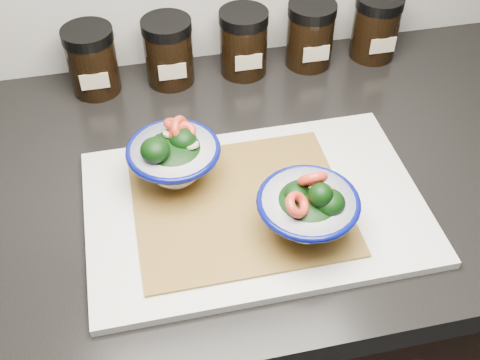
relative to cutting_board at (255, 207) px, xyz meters
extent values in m
cube|color=black|center=(0.11, 0.08, -0.48)|extent=(3.43, 0.58, 0.86)
cube|color=black|center=(0.11, 0.08, -0.03)|extent=(3.50, 0.60, 0.04)
cube|color=silver|center=(0.00, 0.00, 0.00)|extent=(0.45, 0.30, 0.01)
cube|color=olive|center=(-0.02, 0.00, 0.01)|extent=(0.28, 0.24, 0.00)
cylinder|color=white|center=(-0.10, 0.07, 0.01)|extent=(0.04, 0.04, 0.01)
ellipsoid|color=white|center=(-0.10, 0.07, 0.03)|extent=(0.07, 0.07, 0.03)
torus|color=#050A56|center=(-0.10, 0.07, 0.06)|extent=(0.13, 0.13, 0.01)
torus|color=#050A56|center=(-0.10, 0.07, 0.05)|extent=(0.11, 0.11, 0.00)
ellipsoid|color=black|center=(-0.10, 0.07, 0.05)|extent=(0.09, 0.09, 0.04)
ellipsoid|color=black|center=(-0.08, 0.07, 0.07)|extent=(0.04, 0.04, 0.03)
cylinder|color=#477233|center=(-0.08, 0.07, 0.06)|extent=(0.02, 0.01, 0.02)
ellipsoid|color=black|center=(-0.08, 0.08, 0.07)|extent=(0.03, 0.03, 0.03)
cylinder|color=#477233|center=(-0.08, 0.08, 0.06)|extent=(0.01, 0.01, 0.02)
ellipsoid|color=black|center=(-0.12, 0.05, 0.08)|extent=(0.04, 0.04, 0.03)
cylinder|color=#477233|center=(-0.12, 0.05, 0.07)|extent=(0.01, 0.01, 0.03)
torus|color=red|center=(-0.08, 0.08, 0.08)|extent=(0.05, 0.04, 0.03)
torus|color=red|center=(-0.08, 0.08, 0.08)|extent=(0.04, 0.05, 0.04)
torus|color=red|center=(-0.09, 0.09, 0.08)|extent=(0.05, 0.05, 0.04)
cylinder|color=#CCBC8E|center=(-0.07, 0.06, 0.07)|extent=(0.02, 0.02, 0.01)
cylinder|color=#CCBC8E|center=(-0.10, 0.09, 0.08)|extent=(0.02, 0.02, 0.01)
cylinder|color=white|center=(0.05, -0.06, 0.01)|extent=(0.04, 0.04, 0.01)
ellipsoid|color=white|center=(0.05, -0.06, 0.03)|extent=(0.07, 0.07, 0.03)
torus|color=#050A56|center=(0.05, -0.06, 0.06)|extent=(0.13, 0.13, 0.01)
torus|color=#050A56|center=(0.05, -0.06, 0.05)|extent=(0.11, 0.11, 0.00)
ellipsoid|color=black|center=(0.05, -0.06, 0.05)|extent=(0.09, 0.09, 0.04)
ellipsoid|color=black|center=(0.04, -0.05, 0.07)|extent=(0.03, 0.03, 0.03)
cylinder|color=#477233|center=(0.04, -0.05, 0.06)|extent=(0.01, 0.01, 0.02)
ellipsoid|color=black|center=(0.06, -0.07, 0.08)|extent=(0.03, 0.03, 0.03)
cylinder|color=#477233|center=(0.06, -0.07, 0.07)|extent=(0.01, 0.01, 0.02)
ellipsoid|color=black|center=(0.07, -0.08, 0.07)|extent=(0.04, 0.04, 0.03)
cylinder|color=#477233|center=(0.07, -0.08, 0.06)|extent=(0.02, 0.02, 0.03)
torus|color=red|center=(0.03, -0.08, 0.08)|extent=(0.05, 0.05, 0.04)
torus|color=red|center=(0.06, -0.05, 0.09)|extent=(0.05, 0.04, 0.05)
torus|color=red|center=(0.07, -0.07, 0.07)|extent=(0.06, 0.04, 0.05)
cylinder|color=#CCBC8E|center=(0.06, -0.05, 0.07)|extent=(0.02, 0.02, 0.01)
cylinder|color=black|center=(-0.19, 0.32, 0.04)|extent=(0.08, 0.08, 0.09)
cylinder|color=black|center=(-0.19, 0.32, 0.10)|extent=(0.08, 0.08, 0.02)
cube|color=#C6B793|center=(-0.19, 0.28, 0.04)|extent=(0.05, 0.00, 0.03)
cylinder|color=black|center=(-0.07, 0.32, 0.04)|extent=(0.08, 0.08, 0.09)
cylinder|color=black|center=(-0.07, 0.32, 0.10)|extent=(0.08, 0.08, 0.02)
cube|color=#C6B793|center=(-0.07, 0.28, 0.04)|extent=(0.04, 0.00, 0.03)
cylinder|color=black|center=(0.06, 0.32, 0.04)|extent=(0.08, 0.08, 0.09)
cylinder|color=black|center=(0.06, 0.32, 0.10)|extent=(0.08, 0.08, 0.02)
cube|color=#C6B793|center=(0.06, 0.28, 0.04)|extent=(0.04, 0.00, 0.03)
cylinder|color=black|center=(0.17, 0.32, 0.04)|extent=(0.08, 0.08, 0.09)
cylinder|color=black|center=(0.17, 0.32, 0.10)|extent=(0.08, 0.08, 0.02)
cube|color=#C6B793|center=(0.17, 0.28, 0.04)|extent=(0.05, 0.00, 0.03)
cylinder|color=black|center=(0.29, 0.32, 0.04)|extent=(0.08, 0.08, 0.09)
cylinder|color=black|center=(0.29, 0.32, 0.10)|extent=(0.08, 0.08, 0.02)
cube|color=#C6B793|center=(0.29, 0.28, 0.04)|extent=(0.04, 0.00, 0.03)
camera|label=1|loc=(-0.14, -0.53, 0.60)|focal=45.00mm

